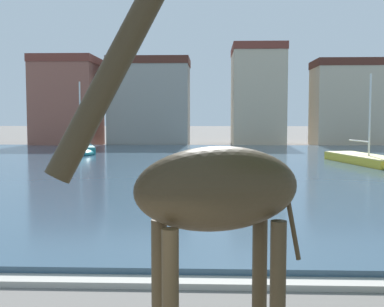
% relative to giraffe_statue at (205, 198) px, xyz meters
% --- Properties ---
extents(harbor_water, '(85.69, 40.84, 0.25)m').
position_rel_giraffe_statue_xyz_m(harbor_water, '(-1.06, 25.11, -2.30)').
color(harbor_water, '#334C60').
rests_on(harbor_water, ground).
extents(quay_edge_coping, '(85.69, 0.50, 0.12)m').
position_rel_giraffe_statue_xyz_m(quay_edge_coping, '(-1.06, 4.44, -2.36)').
color(quay_edge_coping, '#ADA89E').
rests_on(quay_edge_coping, ground).
extents(giraffe_statue, '(2.64, 1.34, 4.75)m').
position_rel_giraffe_statue_xyz_m(giraffe_statue, '(0.00, 0.00, 0.00)').
color(giraffe_statue, '#382B19').
rests_on(giraffe_statue, ground).
extents(sailboat_teal, '(4.43, 9.08, 5.98)m').
position_rel_giraffe_statue_xyz_m(sailboat_teal, '(-10.65, 35.55, -1.90)').
color(sailboat_teal, teal).
rests_on(sailboat_teal, ground).
extents(sailboat_yellow, '(3.58, 8.42, 5.77)m').
position_rel_giraffe_statue_xyz_m(sailboat_yellow, '(9.76, 25.80, -2.03)').
color(sailboat_yellow, gold).
rests_on(sailboat_yellow, ground).
extents(townhouse_wide_warehouse, '(6.46, 7.01, 9.37)m').
position_rel_giraffe_statue_xyz_m(townhouse_wide_warehouse, '(-15.18, 47.72, 2.28)').
color(townhouse_wide_warehouse, '#8E5142').
rests_on(townhouse_wide_warehouse, ground).
extents(townhouse_end_terrace, '(8.52, 5.72, 9.30)m').
position_rel_giraffe_statue_xyz_m(townhouse_end_terrace, '(-6.51, 48.51, 2.24)').
color(townhouse_end_terrace, gray).
rests_on(townhouse_end_terrace, ground).
extents(townhouse_narrow_midrow, '(5.63, 7.97, 10.84)m').
position_rel_giraffe_statue_xyz_m(townhouse_narrow_midrow, '(5.14, 50.80, 3.01)').
color(townhouse_narrow_midrow, '#C6B293').
rests_on(townhouse_narrow_midrow, ground).
extents(townhouse_tall_gabled, '(7.56, 5.62, 9.09)m').
position_rel_giraffe_statue_xyz_m(townhouse_tall_gabled, '(14.71, 49.13, 2.14)').
color(townhouse_tall_gabled, '#C6B293').
rests_on(townhouse_tall_gabled, ground).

